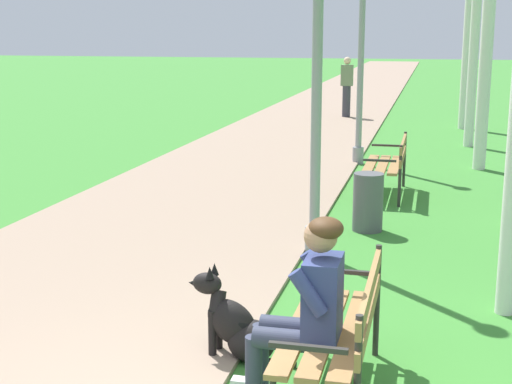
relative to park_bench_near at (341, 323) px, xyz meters
name	(u,v)px	position (x,y,z in m)	size (l,w,h in m)	color
paved_path	(348,95)	(-2.61, 22.88, -0.49)	(3.68, 60.00, 0.04)	gray
park_bench_near	(341,323)	(0.00, 0.00, 0.00)	(0.55, 1.50, 0.85)	olive
park_bench_mid	(390,161)	(-0.07, 6.23, 0.00)	(0.55, 1.50, 0.85)	olive
person_seated_on_near_bench	(305,304)	(-0.21, -0.15, 0.17)	(0.74, 0.49, 1.25)	#33384C
dog_black	(238,326)	(-0.79, 0.37, -0.25)	(0.83, 0.32, 0.71)	black
lamp_post_near	(317,65)	(-0.67, 3.13, 1.50)	(0.24, 0.24, 3.88)	gray
lamp_post_mid	(361,48)	(-0.78, 8.78, 1.55)	(0.24, 0.24, 3.98)	gray
litter_bin	(368,202)	(-0.20, 4.21, -0.16)	(0.36, 0.36, 0.70)	#515156
pedestrian_distant	(347,87)	(-1.83, 15.77, 0.33)	(0.32, 0.22, 1.65)	#383842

